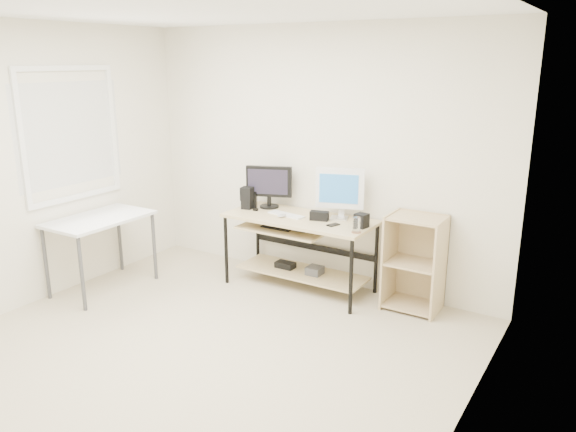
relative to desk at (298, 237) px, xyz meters
The scene contains 16 objects.
room 1.80m from the desk, 93.95° to the right, with size 4.01×4.01×2.62m.
desk is the anchor object (origin of this frame).
side_table 1.97m from the desk, 147.35° to the right, with size 0.60×1.00×0.75m.
shelf_unit 1.19m from the desk, ahead, with size 0.50×0.40×0.90m.
black_monitor 0.66m from the desk, 161.29° to the left, with size 0.47×0.22×0.44m.
white_imac 0.65m from the desk, 20.66° to the left, with size 0.46×0.19×0.50m.
keyboard 0.25m from the desk, behind, with size 0.40×0.11×0.01m, color white.
mouse 0.28m from the desk, 139.33° to the right, with size 0.06×0.10×0.03m, color #AEAEB3.
center_speaker 0.35m from the desk, ahead, with size 0.18×0.08×0.09m, color black.
speaker_left 0.69m from the desk, behind, with size 0.13×0.13×0.23m.
speaker_right 0.75m from the desk, ahead, with size 0.11×0.11×0.13m, color black.
audio_controller 0.66m from the desk, behind, with size 0.09×0.05×0.17m, color black.
volume_puck 0.54m from the desk, behind, with size 0.06×0.06×0.02m, color black.
smartphone 0.50m from the desk, 10.95° to the right, with size 0.07×0.12×0.01m, color black.
coaster 0.77m from the desk, 14.03° to the right, with size 0.09×0.09×0.01m, color #936342.
drinking_glass 0.80m from the desk, 14.03° to the right, with size 0.07×0.07×0.14m, color white.
Camera 1 is at (2.71, -2.94, 2.26)m, focal length 35.00 mm.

